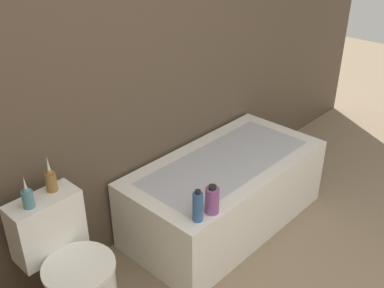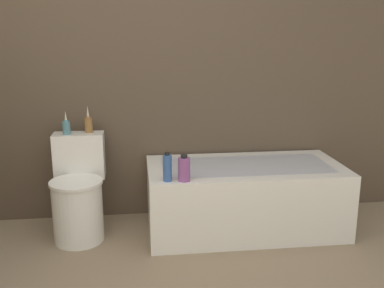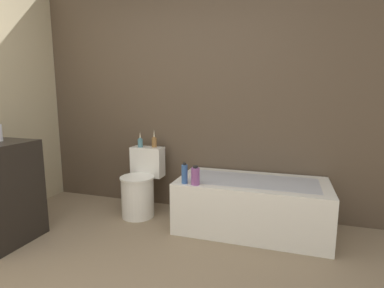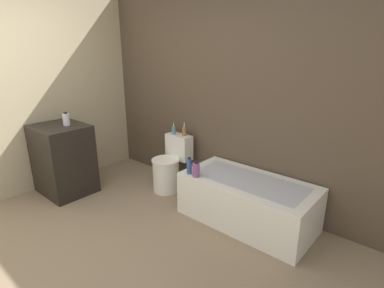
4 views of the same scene
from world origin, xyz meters
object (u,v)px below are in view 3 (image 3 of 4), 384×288
Objects in this scene: toilet at (141,186)px; vase_silver at (154,141)px; shampoo_bottle_tall at (185,174)px; bathtub at (251,205)px; shampoo_bottle_short at (195,176)px; vase_gold at (140,142)px.

vase_silver is at bearing 70.01° from toilet.
vase_silver is 0.77m from shampoo_bottle_tall.
toilet is at bearing 178.93° from bathtub.
bathtub is 7.10× the size of vase_silver.
bathtub is at bearing 31.17° from shampoo_bottle_short.
vase_gold reaches higher than shampoo_bottle_short.
toilet is 0.52m from vase_silver.
vase_silver is at bearing 15.70° from vase_gold.
bathtub is 1.39m from vase_gold.
shampoo_bottle_tall is at bearing 174.99° from shampoo_bottle_short.
vase_silver is (-1.12, 0.23, 0.53)m from bathtub.
shampoo_bottle_tall is (-0.58, -0.28, 0.33)m from bathtub.
bathtub is at bearing -11.63° from vase_silver.
toilet is at bearing 153.76° from shampoo_bottle_tall.
shampoo_bottle_short is (-0.48, -0.29, 0.32)m from bathtub.
toilet is at bearing 156.60° from shampoo_bottle_short.
toilet is at bearing -65.43° from vase_gold.
vase_gold is at bearing 114.57° from toilet.
toilet is (-1.19, 0.02, 0.06)m from bathtub.
vase_gold is at bearing 149.04° from shampoo_bottle_short.
bathtub is 1.97× the size of toilet.
shampoo_bottle_tall is (0.54, -0.51, -0.20)m from vase_silver.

